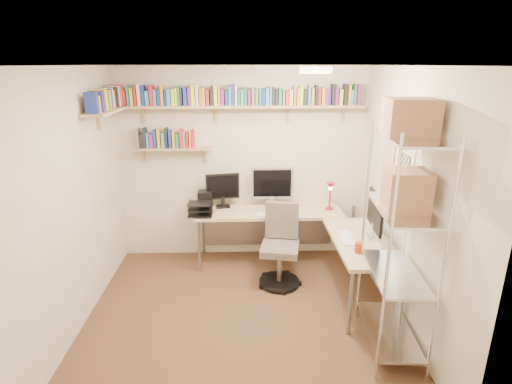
% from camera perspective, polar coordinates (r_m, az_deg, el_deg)
% --- Properties ---
extents(ground, '(3.20, 3.20, 0.00)m').
position_cam_1_polar(ground, '(4.37, -2.05, -17.27)').
color(ground, '#44311D').
rests_on(ground, ground).
extents(room_shell, '(3.24, 3.04, 2.52)m').
position_cam_1_polar(room_shell, '(3.71, -2.24, 2.74)').
color(room_shell, beige).
rests_on(room_shell, ground).
extents(wall_shelves, '(3.12, 1.09, 0.80)m').
position_cam_1_polar(wall_shelves, '(4.92, -7.23, 12.05)').
color(wall_shelves, tan).
rests_on(wall_shelves, ground).
extents(corner_desk, '(2.23, 1.88, 1.26)m').
position_cam_1_polar(corner_desk, '(4.91, 3.58, -3.65)').
color(corner_desk, '#D4C089').
rests_on(corner_desk, ground).
extents(office_chair, '(0.51, 0.53, 0.97)m').
position_cam_1_polar(office_chair, '(4.77, 3.49, -8.42)').
color(office_chair, black).
rests_on(office_chair, ground).
extents(wire_rack, '(0.51, 0.93, 2.26)m').
position_cam_1_polar(wire_rack, '(3.50, 20.53, 0.99)').
color(wire_rack, silver).
rests_on(wire_rack, ground).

